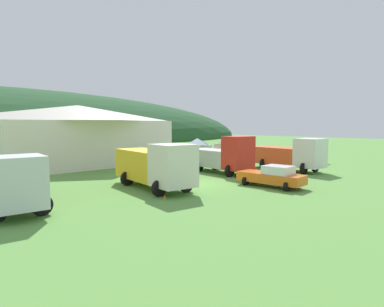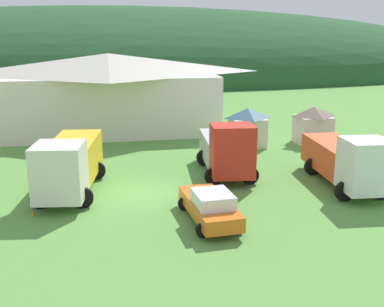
{
  "view_description": "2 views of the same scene",
  "coord_description": "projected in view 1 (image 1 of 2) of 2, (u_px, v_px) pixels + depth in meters",
  "views": [
    {
      "loc": [
        -18.9,
        -18.24,
        4.75
      ],
      "look_at": [
        2.09,
        3.48,
        2.06
      ],
      "focal_mm": 30.83,
      "sensor_mm": 36.0,
      "label": 1
    },
    {
      "loc": [
        -2.11,
        -25.19,
        8.95
      ],
      "look_at": [
        3.16,
        2.62,
        1.5
      ],
      "focal_mm": 43.75,
      "sensor_mm": 36.0,
      "label": 2
    }
  ],
  "objects": [
    {
      "name": "traffic_cone_mid_row",
      "position": [
        165.0,
        199.0,
        20.88
      ],
      "size": [
        0.36,
        0.36,
        0.61
      ],
      "primitive_type": "cone",
      "color": "orange",
      "rests_on": "ground"
    },
    {
      "name": "depot_building",
      "position": [
        78.0,
        134.0,
        38.68
      ],
      "size": [
        20.31,
        12.6,
        6.96
      ],
      "color": "white",
      "rests_on": "ground"
    },
    {
      "name": "crane_truck_red",
      "position": [
        223.0,
        156.0,
        31.89
      ],
      "size": [
        3.65,
        7.29,
        3.65
      ],
      "rotation": [
        0.0,
        0.0,
        -1.66
      ],
      "color": "red",
      "rests_on": "ground"
    },
    {
      "name": "heavy_rig_white",
      "position": [
        290.0,
        155.0,
        33.7
      ],
      "size": [
        3.54,
        8.08,
        3.38
      ],
      "rotation": [
        0.0,
        0.0,
        -1.65
      ],
      "color": "white",
      "rests_on": "ground"
    },
    {
      "name": "light_truck_cream",
      "position": [
        304.0,
        152.0,
        41.88
      ],
      "size": [
        2.92,
        5.02,
        2.66
      ],
      "rotation": [
        0.0,
        0.0,
        -1.71
      ],
      "color": "beige",
      "rests_on": "ground"
    },
    {
      "name": "tow_truck_silver",
      "position": [
        11.0,
        181.0,
        18.18
      ],
      "size": [
        3.7,
        7.88,
        3.19
      ],
      "rotation": [
        0.0,
        0.0,
        -1.68
      ],
      "color": "silver",
      "rests_on": "ground"
    },
    {
      "name": "heavy_rig_striped",
      "position": [
        155.0,
        165.0,
        24.13
      ],
      "size": [
        3.91,
        8.35,
        3.42
      ],
      "rotation": [
        0.0,
        0.0,
        -1.71
      ],
      "color": "silver",
      "rests_on": "ground"
    },
    {
      "name": "traffic_cone_near_pickup",
      "position": [
        160.0,
        196.0,
        21.83
      ],
      "size": [
        0.36,
        0.36,
        0.64
      ],
      "primitive_type": "cone",
      "color": "orange",
      "rests_on": "ground"
    },
    {
      "name": "play_shed_cream",
      "position": [
        197.0,
        151.0,
        39.57
      ],
      "size": [
        2.83,
        2.54,
        3.08
      ],
      "color": "beige",
      "rests_on": "ground"
    },
    {
      "name": "play_shed_pink",
      "position": [
        227.0,
        148.0,
        43.39
      ],
      "size": [
        2.82,
        2.6,
        3.03
      ],
      "color": "beige",
      "rests_on": "ground"
    },
    {
      "name": "ground_plane",
      "position": [
        203.0,
        183.0,
        26.57
      ],
      "size": [
        200.0,
        200.0,
        0.0
      ],
      "primitive_type": "plane",
      "color": "#5B9342"
    },
    {
      "name": "service_pickup_orange",
      "position": [
        272.0,
        176.0,
        24.94
      ],
      "size": [
        2.52,
        5.17,
        1.66
      ],
      "rotation": [
        0.0,
        0.0,
        -1.5
      ],
      "color": "orange",
      "rests_on": "ground"
    }
  ]
}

